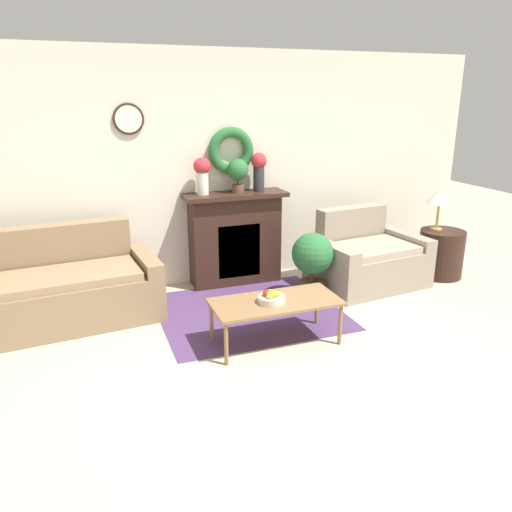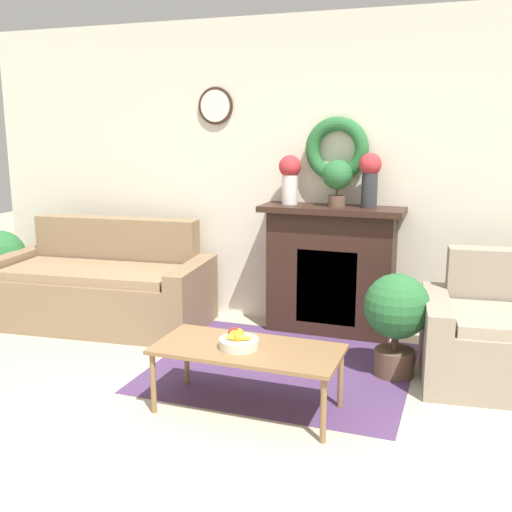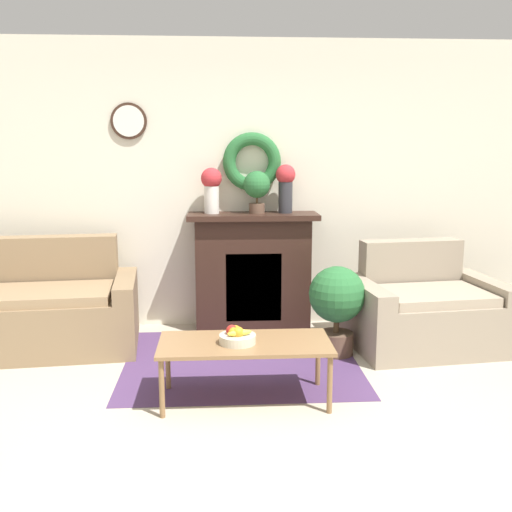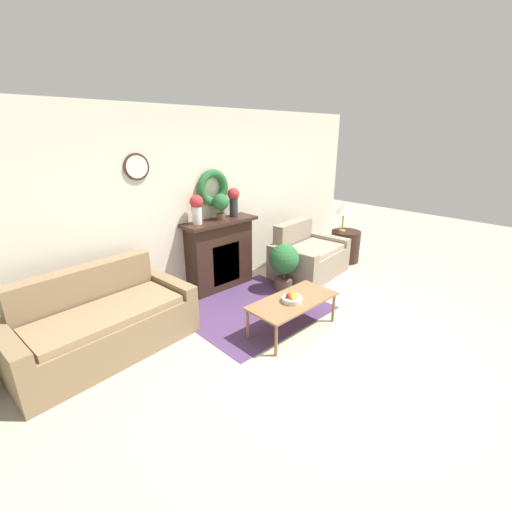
{
  "view_description": "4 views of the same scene",
  "coord_description": "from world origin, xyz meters",
  "views": [
    {
      "loc": [
        -1.62,
        -3.14,
        2.18
      ],
      "look_at": [
        -0.01,
        1.26,
        0.68
      ],
      "focal_mm": 35.0,
      "sensor_mm": 36.0,
      "label": 1
    },
    {
      "loc": [
        1.22,
        -2.58,
        1.76
      ],
      "look_at": [
        -0.25,
        1.49,
        0.83
      ],
      "focal_mm": 42.0,
      "sensor_mm": 36.0,
      "label": 2
    },
    {
      "loc": [
        -0.18,
        -3.16,
        1.73
      ],
      "look_at": [
        0.1,
        1.37,
        0.89
      ],
      "focal_mm": 42.0,
      "sensor_mm": 36.0,
      "label": 3
    },
    {
      "loc": [
        -2.93,
        -1.72,
        2.34
      ],
      "look_at": [
        -0.18,
        1.2,
        0.9
      ],
      "focal_mm": 24.0,
      "sensor_mm": 36.0,
      "label": 4
    }
  ],
  "objects": [
    {
      "name": "loveseat_right",
      "position": [
        1.59,
        1.76,
        0.31
      ],
      "size": [
        1.36,
        1.06,
        0.89
      ],
      "rotation": [
        0.0,
        0.0,
        0.12
      ],
      "color": "gray",
      "rests_on": "ground_plane"
    },
    {
      "name": "couch_left",
      "position": [
        -1.89,
        1.91,
        0.33
      ],
      "size": [
        2.02,
        1.11,
        0.93
      ],
      "rotation": [
        0.0,
        0.0,
        0.1
      ],
      "color": "#846B4C",
      "rests_on": "ground_plane"
    },
    {
      "name": "fruit_bowl",
      "position": [
        -0.07,
        0.68,
        0.47
      ],
      "size": [
        0.25,
        0.25,
        0.12
      ],
      "color": "beige",
      "rests_on": "coffee_table"
    },
    {
      "name": "floor_rug",
      "position": [
        -0.02,
        1.45,
        0.0
      ],
      "size": [
        1.87,
        1.65,
        0.01
      ],
      "color": "#4C335B",
      "rests_on": "ground_plane"
    },
    {
      "name": "potted_plant_on_mantel",
      "position": [
        0.17,
        2.34,
        1.35
      ],
      "size": [
        0.25,
        0.25,
        0.39
      ],
      "color": "brown",
      "rests_on": "fireplace"
    },
    {
      "name": "vase_on_mantel_left",
      "position": [
        -0.25,
        2.36,
        1.35
      ],
      "size": [
        0.19,
        0.19,
        0.42
      ],
      "color": "silver",
      "rests_on": "fireplace"
    },
    {
      "name": "fireplace",
      "position": [
        0.13,
        2.36,
        0.56
      ],
      "size": [
        1.21,
        0.41,
        1.11
      ],
      "color": "#331E16",
      "rests_on": "ground_plane"
    },
    {
      "name": "wall_back",
      "position": [
        0.0,
        2.56,
        1.36
      ],
      "size": [
        6.8,
        0.18,
        2.7
      ],
      "color": "beige",
      "rests_on": "ground_plane"
    },
    {
      "name": "coffee_table",
      "position": [
        -0.02,
        0.71,
        0.38
      ],
      "size": [
        1.17,
        0.55,
        0.42
      ],
      "color": "olive",
      "rests_on": "ground_plane"
    },
    {
      "name": "potted_plant_floor_by_loveseat",
      "position": [
        0.78,
        1.59,
        0.46
      ],
      "size": [
        0.47,
        0.47,
        0.75
      ],
      "color": "brown",
      "rests_on": "ground_plane"
    },
    {
      "name": "ground_plane",
      "position": [
        0.0,
        0.0,
        0.0
      ],
      "size": [
        16.0,
        16.0,
        0.0
      ],
      "primitive_type": "plane",
      "color": "#ADA38E"
    },
    {
      "name": "vase_on_mantel_right",
      "position": [
        0.43,
        2.36,
        1.37
      ],
      "size": [
        0.18,
        0.18,
        0.45
      ],
      "color": "#2D2D33",
      "rests_on": "fireplace"
    }
  ]
}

